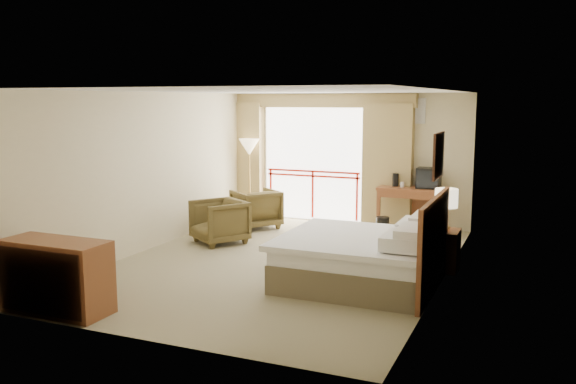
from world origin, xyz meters
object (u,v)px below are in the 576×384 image
at_px(tv, 429,178).
at_px(wastebasket, 382,225).
at_px(desk, 413,197).
at_px(armchair_far, 256,227).
at_px(table_lamp, 446,199).
at_px(armchair_near, 220,243).
at_px(bed, 364,258).
at_px(dresser, 56,276).
at_px(side_table, 231,214).
at_px(floor_lamp, 249,150).
at_px(nightstand, 444,250).

bearing_deg(tv, wastebasket, -154.43).
height_order(desk, armchair_far, desk).
distance_m(table_lamp, wastebasket, 2.76).
bearing_deg(armchair_near, bed, 9.68).
height_order(table_lamp, dresser, table_lamp).
bearing_deg(table_lamp, dresser, -137.20).
height_order(bed, tv, tv).
xyz_separation_m(armchair_near, side_table, (-0.22, 0.83, 0.37)).
relative_size(armchair_near, floor_lamp, 0.50).
distance_m(armchair_near, floor_lamp, 2.79).
height_order(desk, armchair_near, desk).
relative_size(nightstand, table_lamp, 1.03).
bearing_deg(armchair_far, table_lamp, 105.88).
bearing_deg(wastebasket, dresser, -113.53).
xyz_separation_m(tv, dresser, (-3.34, -6.32, -0.62)).
bearing_deg(nightstand, dresser, -137.47).
bearing_deg(dresser, nightstand, 44.41).
relative_size(armchair_far, floor_lamp, 0.49).
relative_size(wastebasket, armchair_near, 0.37).
bearing_deg(tv, desk, 164.31).
xyz_separation_m(side_table, floor_lamp, (-0.31, 1.46, 1.13)).
bearing_deg(desk, dresser, -111.95).
distance_m(armchair_far, dresser, 5.44).
bearing_deg(desk, bed, -85.18).
xyz_separation_m(desk, tv, (0.30, -0.06, 0.39)).
bearing_deg(side_table, dresser, -87.90).
height_order(bed, floor_lamp, floor_lamp).
relative_size(bed, nightstand, 3.42).
xyz_separation_m(table_lamp, dresser, (-4.06, -3.76, -0.65)).
distance_m(nightstand, wastebasket, 2.65).
bearing_deg(wastebasket, floor_lamp, 173.25).
bearing_deg(armchair_far, armchair_near, 37.44).
bearing_deg(side_table, nightstand, -14.25).
xyz_separation_m(tv, side_table, (-3.52, -1.54, -0.70)).
bearing_deg(bed, desk, 91.29).
xyz_separation_m(bed, side_table, (-3.30, 2.21, -0.01)).
height_order(table_lamp, armchair_far, table_lamp).
xyz_separation_m(wastebasket, armchair_far, (-2.50, -0.47, -0.16)).
distance_m(nightstand, armchair_far, 4.35).
distance_m(tv, dresser, 7.18).
xyz_separation_m(nightstand, dresser, (-4.06, -3.71, 0.14)).
bearing_deg(nightstand, armchair_far, 156.92).
bearing_deg(armchair_near, dresser, -56.85).
relative_size(desk, tv, 2.99).
relative_size(wastebasket, armchair_far, 0.37).
bearing_deg(tv, floor_lamp, 177.53).
relative_size(tv, wastebasket, 1.39).
bearing_deg(table_lamp, floor_lamp, 151.29).
bearing_deg(table_lamp, bed, -128.16).
bearing_deg(wastebasket, tv, 29.13).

